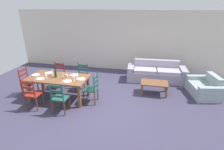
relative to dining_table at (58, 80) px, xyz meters
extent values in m
cube|color=#3E3A53|center=(1.20, -0.02, -0.67)|extent=(9.60, 9.60, 0.02)
cube|color=beige|center=(1.20, 3.28, 0.69)|extent=(9.60, 0.16, 2.70)
cube|color=brown|center=(0.00, 0.00, 0.06)|extent=(1.90, 0.96, 0.05)
cube|color=brown|center=(-0.85, -0.38, -0.31)|extent=(0.08, 0.08, 0.70)
cube|color=brown|center=(0.85, -0.38, -0.31)|extent=(0.08, 0.08, 0.70)
cube|color=brown|center=(-0.85, 0.38, -0.31)|extent=(0.08, 0.08, 0.70)
cube|color=brown|center=(0.85, 0.38, -0.31)|extent=(0.08, 0.08, 0.70)
cube|color=maroon|center=(-0.45, -0.68, -0.22)|extent=(0.42, 0.40, 0.03)
cylinder|color=brown|center=(-0.63, -0.51, -0.45)|extent=(0.04, 0.04, 0.43)
cylinder|color=brown|center=(-0.27, -0.51, -0.45)|extent=(0.04, 0.04, 0.43)
cylinder|color=brown|center=(-0.63, -0.85, -0.45)|extent=(0.04, 0.04, 0.43)
cylinder|color=brown|center=(-0.27, -0.85, -0.45)|extent=(0.04, 0.04, 0.43)
cylinder|color=maroon|center=(-0.63, -0.85, 0.05)|extent=(0.04, 0.04, 0.50)
cylinder|color=maroon|center=(-0.27, -0.85, 0.05)|extent=(0.04, 0.04, 0.50)
cube|color=maroon|center=(-0.45, -0.85, -0.08)|extent=(0.38, 0.02, 0.06)
cube|color=maroon|center=(-0.45, -0.85, 0.07)|extent=(0.38, 0.02, 0.06)
cube|color=maroon|center=(-0.45, -0.85, 0.22)|extent=(0.38, 0.02, 0.06)
cube|color=#23554A|center=(0.43, -0.71, -0.22)|extent=(0.42, 0.40, 0.03)
cylinder|color=brown|center=(0.25, -0.54, -0.45)|extent=(0.04, 0.04, 0.43)
cylinder|color=brown|center=(0.61, -0.54, -0.45)|extent=(0.04, 0.04, 0.43)
cylinder|color=brown|center=(0.25, -0.88, -0.45)|extent=(0.04, 0.04, 0.43)
cylinder|color=brown|center=(0.61, -0.88, -0.45)|extent=(0.04, 0.04, 0.43)
cylinder|color=#23554A|center=(0.25, -0.88, 0.05)|extent=(0.04, 0.04, 0.50)
cylinder|color=#23554A|center=(0.61, -0.88, 0.05)|extent=(0.04, 0.04, 0.50)
cube|color=#23554A|center=(0.43, -0.88, -0.08)|extent=(0.38, 0.02, 0.06)
cube|color=#23554A|center=(0.43, -0.88, 0.07)|extent=(0.38, 0.02, 0.06)
cube|color=#23554A|center=(0.43, -0.88, 0.22)|extent=(0.38, 0.02, 0.06)
cube|color=maroon|center=(-0.41, 0.69, -0.22)|extent=(0.45, 0.43, 0.03)
cylinder|color=brown|center=(-0.25, 0.51, -0.45)|extent=(0.04, 0.04, 0.43)
cylinder|color=brown|center=(-0.60, 0.54, -0.45)|extent=(0.04, 0.04, 0.43)
cylinder|color=brown|center=(-0.22, 0.85, -0.45)|extent=(0.04, 0.04, 0.43)
cylinder|color=brown|center=(-0.58, 0.88, -0.45)|extent=(0.04, 0.04, 0.43)
cylinder|color=maroon|center=(-0.22, 0.85, 0.05)|extent=(0.04, 0.04, 0.50)
cylinder|color=maroon|center=(-0.58, 0.88, 0.05)|extent=(0.04, 0.04, 0.50)
cube|color=maroon|center=(-0.40, 0.86, -0.08)|extent=(0.38, 0.05, 0.06)
cube|color=maroon|center=(-0.40, 0.86, 0.07)|extent=(0.38, 0.05, 0.06)
cube|color=maroon|center=(-0.40, 0.86, 0.22)|extent=(0.38, 0.05, 0.06)
cube|color=#24534C|center=(0.48, 0.73, -0.22)|extent=(0.45, 0.43, 0.03)
cylinder|color=brown|center=(0.65, 0.55, -0.45)|extent=(0.04, 0.04, 0.43)
cylinder|color=brown|center=(0.29, 0.58, -0.45)|extent=(0.04, 0.04, 0.43)
cylinder|color=brown|center=(0.67, 0.89, -0.45)|extent=(0.04, 0.04, 0.43)
cylinder|color=brown|center=(0.31, 0.92, -0.45)|extent=(0.04, 0.04, 0.43)
cylinder|color=#24534C|center=(0.67, 0.89, 0.05)|extent=(0.04, 0.04, 0.50)
cylinder|color=#24534C|center=(0.31, 0.92, 0.05)|extent=(0.04, 0.04, 0.50)
cube|color=#24534C|center=(0.49, 0.90, -0.08)|extent=(0.38, 0.05, 0.06)
cube|color=#24534C|center=(0.49, 0.90, 0.07)|extent=(0.38, 0.05, 0.06)
cube|color=#24534C|center=(0.49, 0.90, 0.22)|extent=(0.38, 0.05, 0.06)
cube|color=maroon|center=(-1.09, 0.00, -0.22)|extent=(0.41, 0.43, 0.03)
cylinder|color=brown|center=(-0.92, 0.17, -0.45)|extent=(0.04, 0.04, 0.43)
cylinder|color=brown|center=(-0.93, -0.19, -0.45)|extent=(0.04, 0.04, 0.43)
cylinder|color=brown|center=(-1.26, 0.18, -0.45)|extent=(0.04, 0.04, 0.43)
cylinder|color=brown|center=(-1.27, -0.18, -0.45)|extent=(0.04, 0.04, 0.43)
cylinder|color=maroon|center=(-1.26, 0.18, 0.05)|extent=(0.04, 0.04, 0.50)
cylinder|color=maroon|center=(-1.27, -0.18, 0.05)|extent=(0.04, 0.04, 0.50)
cube|color=maroon|center=(-1.26, 0.00, -0.08)|extent=(0.04, 0.38, 0.06)
cube|color=maroon|center=(-1.26, 0.00, 0.07)|extent=(0.04, 0.38, 0.06)
cube|color=maroon|center=(-1.26, 0.00, 0.22)|extent=(0.04, 0.38, 0.06)
cube|color=#225149|center=(1.08, 0.00, -0.22)|extent=(0.41, 0.43, 0.03)
cylinder|color=brown|center=(0.91, -0.19, -0.45)|extent=(0.04, 0.04, 0.43)
cylinder|color=brown|center=(0.90, 0.17, -0.45)|extent=(0.04, 0.04, 0.43)
cylinder|color=brown|center=(1.25, -0.17, -0.45)|extent=(0.04, 0.04, 0.43)
cylinder|color=brown|center=(1.24, 0.18, -0.45)|extent=(0.04, 0.04, 0.43)
cylinder|color=#225149|center=(1.25, -0.17, 0.05)|extent=(0.04, 0.04, 0.50)
cylinder|color=#225149|center=(1.24, 0.18, 0.05)|extent=(0.04, 0.04, 0.50)
cube|color=#225149|center=(1.25, 0.00, -0.08)|extent=(0.04, 0.38, 0.06)
cube|color=#225149|center=(1.25, 0.00, 0.07)|extent=(0.04, 0.38, 0.06)
cube|color=#225149|center=(1.25, 0.00, 0.22)|extent=(0.04, 0.38, 0.06)
cylinder|color=white|center=(-0.45, -0.25, 0.10)|extent=(0.24, 0.24, 0.02)
cube|color=silver|center=(-0.60, -0.25, 0.09)|extent=(0.02, 0.17, 0.01)
cylinder|color=white|center=(0.45, -0.25, 0.10)|extent=(0.24, 0.24, 0.02)
cube|color=silver|center=(0.30, -0.25, 0.09)|extent=(0.03, 0.17, 0.01)
cylinder|color=white|center=(-0.45, 0.25, 0.10)|extent=(0.24, 0.24, 0.02)
cube|color=silver|center=(-0.60, 0.25, 0.09)|extent=(0.02, 0.17, 0.01)
cylinder|color=white|center=(0.45, 0.25, 0.10)|extent=(0.24, 0.24, 0.02)
cube|color=silver|center=(0.30, 0.25, 0.09)|extent=(0.02, 0.17, 0.01)
cylinder|color=white|center=(-0.78, 0.00, 0.10)|extent=(0.24, 0.24, 0.02)
cube|color=silver|center=(-0.93, 0.00, 0.09)|extent=(0.02, 0.17, 0.01)
cylinder|color=white|center=(0.78, 0.00, 0.10)|extent=(0.24, 0.24, 0.02)
cube|color=silver|center=(0.63, 0.00, 0.09)|extent=(0.02, 0.17, 0.01)
cylinder|color=#143819|center=(-0.06, -0.02, 0.20)|extent=(0.07, 0.07, 0.22)
cylinder|color=#143819|center=(-0.06, -0.02, 0.35)|extent=(0.02, 0.02, 0.08)
cylinder|color=black|center=(-0.06, -0.02, 0.39)|extent=(0.03, 0.03, 0.02)
cylinder|color=white|center=(-0.32, -0.14, 0.09)|extent=(0.06, 0.06, 0.01)
cylinder|color=white|center=(-0.32, -0.14, 0.13)|extent=(0.01, 0.01, 0.07)
cone|color=white|center=(-0.32, -0.14, 0.21)|extent=(0.06, 0.06, 0.08)
cylinder|color=white|center=(0.61, -0.12, 0.09)|extent=(0.06, 0.06, 0.01)
cylinder|color=white|center=(0.61, -0.12, 0.13)|extent=(0.01, 0.01, 0.07)
cone|color=white|center=(0.61, -0.12, 0.21)|extent=(0.06, 0.06, 0.08)
cylinder|color=white|center=(-0.30, 0.12, 0.09)|extent=(0.06, 0.06, 0.01)
cylinder|color=white|center=(-0.30, 0.12, 0.13)|extent=(0.01, 0.01, 0.07)
cone|color=white|center=(-0.30, 0.12, 0.21)|extent=(0.06, 0.06, 0.08)
cylinder|color=white|center=(0.59, 0.14, 0.09)|extent=(0.06, 0.06, 0.01)
cylinder|color=white|center=(0.59, 0.14, 0.13)|extent=(0.01, 0.01, 0.07)
cone|color=white|center=(0.59, 0.14, 0.21)|extent=(0.06, 0.06, 0.08)
cylinder|color=beige|center=(0.27, 0.07, 0.13)|extent=(0.07, 0.07, 0.09)
cylinder|color=beige|center=(-0.27, 0.08, 0.13)|extent=(0.07, 0.07, 0.09)
cylinder|color=#998C66|center=(-0.18, 0.02, 0.11)|extent=(0.05, 0.05, 0.04)
cylinder|color=white|center=(-0.18, 0.02, 0.22)|extent=(0.02, 0.02, 0.19)
cylinder|color=#998C66|center=(0.20, -0.04, 0.11)|extent=(0.05, 0.05, 0.04)
cylinder|color=white|center=(0.20, -0.04, 0.20)|extent=(0.02, 0.02, 0.15)
cube|color=#A39BAE|center=(3.09, 2.16, -0.46)|extent=(1.84, 0.90, 0.40)
cube|color=#A39BAE|center=(3.07, 2.46, -0.26)|extent=(1.81, 0.30, 0.80)
cube|color=#A39BAE|center=(4.11, 2.22, -0.37)|extent=(0.28, 0.81, 0.58)
cube|color=#A39BAE|center=(2.07, 2.11, -0.37)|extent=(0.28, 0.81, 0.58)
cube|color=#B7ADC3|center=(3.54, 2.14, -0.20)|extent=(0.89, 0.69, 0.12)
cube|color=#B7ADC3|center=(2.64, 2.09, -0.20)|extent=(0.89, 0.69, 0.12)
cube|color=brown|center=(3.01, 1.01, -0.26)|extent=(0.90, 0.56, 0.04)
cube|color=brown|center=(2.61, 0.78, -0.47)|extent=(0.06, 0.06, 0.38)
cube|color=brown|center=(3.41, 0.78, -0.47)|extent=(0.06, 0.06, 0.38)
cube|color=brown|center=(2.61, 1.24, -0.47)|extent=(0.06, 0.06, 0.38)
cube|color=brown|center=(3.41, 1.24, -0.47)|extent=(0.06, 0.06, 0.38)
cube|color=#99ACAD|center=(4.64, 1.26, -0.47)|extent=(0.94, 0.94, 0.38)
cube|color=#99ACAD|center=(4.93, 1.32, -0.30)|extent=(0.35, 0.82, 0.72)
cube|color=#99ACAD|center=(4.74, 0.78, -0.40)|extent=(0.82, 0.34, 0.52)
cube|color=#99ACAD|center=(4.54, 1.74, -0.40)|extent=(0.82, 0.34, 0.52)
camera|label=1|loc=(2.78, -4.63, 2.20)|focal=28.18mm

